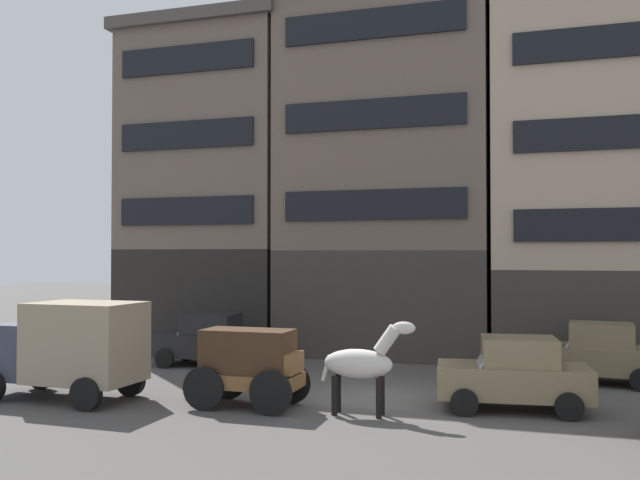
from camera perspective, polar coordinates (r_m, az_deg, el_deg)
ground_plane at (r=18.68m, az=4.15°, el=-13.27°), size 120.00×120.00×0.00m
building_far_left at (r=30.37m, az=-8.23°, el=4.44°), size 7.38×7.13×13.70m
building_center_left at (r=28.03m, az=5.99°, el=5.71°), size 8.49×7.13×14.47m
building_center_right at (r=27.81m, az=24.35°, el=7.40°), size 9.92×7.13×15.96m
cargo_wagon at (r=17.62m, az=-5.94°, el=-10.20°), size 2.90×1.50×1.98m
draft_horse at (r=16.67m, az=3.57°, el=-10.29°), size 2.34×0.60×2.30m
delivery_truck_far at (r=19.59m, az=-20.52°, el=-8.41°), size 4.39×2.20×2.62m
sedan_dark at (r=17.86m, az=16.06°, el=-10.80°), size 3.85×2.18×1.83m
sedan_light at (r=24.23m, az=-9.42°, el=-8.28°), size 3.76×1.97×1.83m
sedan_parked_curb at (r=22.31m, az=22.33°, el=-8.82°), size 3.82×2.10×1.83m
pedestrian_officer at (r=25.18m, az=-16.25°, el=-7.83°), size 0.47×0.47×1.79m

